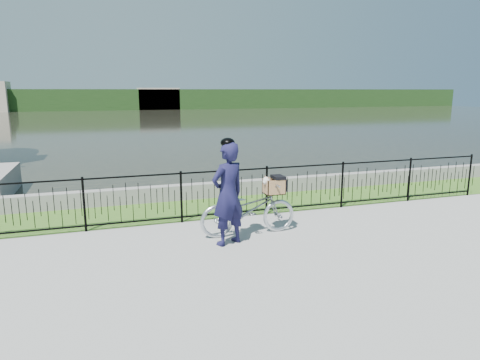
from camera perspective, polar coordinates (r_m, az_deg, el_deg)
name	(u,v)px	position (r m, az deg, el deg)	size (l,w,h in m)	color
ground	(249,241)	(8.34, 1.15, -8.16)	(120.00, 120.00, 0.00)	gray
grass_strip	(214,207)	(10.71, -3.44, -3.59)	(60.00, 2.00, 0.01)	#3D6620
water	(130,122)	(40.58, -14.50, 7.48)	(120.00, 120.00, 0.00)	#28281E
quay_wall	(205,190)	(11.60, -4.70, -1.40)	(60.00, 0.30, 0.40)	gray
fence	(225,194)	(9.64, -1.97, -1.83)	(14.00, 0.06, 1.15)	black
far_treeline	(117,99)	(67.46, -16.14, 10.28)	(120.00, 6.00, 3.00)	#1F3D17
far_building_right	(158,99)	(66.46, -10.84, 10.60)	(6.00, 3.00, 3.20)	#AD9E8B
bicycle_rig	(249,209)	(8.58, 1.18, -3.86)	(1.98, 0.69, 1.19)	#B8BEC5
cyclist	(228,193)	(7.93, -1.62, -1.74)	(0.83, 0.70, 2.01)	#151438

